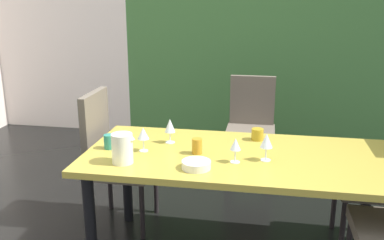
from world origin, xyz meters
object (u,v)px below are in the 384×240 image
object	(u,v)px
chair_head_far	(251,123)
cup_front	(257,134)
dining_table	(239,166)
wine_glass_near_window	(266,141)
serving_bowl_corner	(196,165)
cup_right	(109,142)
pitcher_center	(123,148)
chair_left_far	(112,154)
wine_glass_west	(235,145)
wine_glass_north	(170,126)
cup_east	(197,146)
wine_glass_south	(143,134)

from	to	relation	value
chair_head_far	cup_front	distance (m)	1.09
dining_table	cup_front	size ratio (longest dim) A/B	23.56
wine_glass_near_window	serving_bowl_corner	size ratio (longest dim) A/B	1.00
wine_glass_near_window	cup_right	bearing A→B (deg)	178.15
cup_front	pitcher_center	xyz separation A→B (m)	(-0.76, -0.55, 0.05)
dining_table	cup_right	world-z (taller)	cup_right
chair_left_far	cup_front	bearing A→B (deg)	89.68
chair_left_far	wine_glass_west	xyz separation A→B (m)	(0.93, -0.44, 0.28)
chair_left_far	wine_glass_north	bearing A→B (deg)	71.14
cup_east	cup_front	size ratio (longest dim) A/B	1.20
wine_glass_south	wine_glass_north	xyz separation A→B (m)	(0.13, 0.18, 0.00)
cup_east	pitcher_center	world-z (taller)	pitcher_center
dining_table	chair_left_far	xyz separation A→B (m)	(-0.95, 0.30, -0.10)
chair_left_far	wine_glass_south	distance (m)	0.57
cup_east	cup_front	distance (m)	0.49
wine_glass_south	pitcher_center	bearing A→B (deg)	-106.67
wine_glass_near_window	cup_front	distance (m)	0.38
cup_right	wine_glass_west	bearing A→B (deg)	-6.66
wine_glass_south	pitcher_center	distance (m)	0.22
wine_glass_near_window	cup_right	xyz separation A→B (m)	(-0.99, 0.03, -0.07)
wine_glass_north	pitcher_center	size ratio (longest dim) A/B	0.92
wine_glass_north	chair_left_far	bearing A→B (deg)	161.14
wine_glass_west	chair_head_far	bearing A→B (deg)	88.66
wine_glass_south	pitcher_center	size ratio (longest dim) A/B	0.86
chair_head_far	serving_bowl_corner	bearing A→B (deg)	81.45
cup_east	cup_right	size ratio (longest dim) A/B	1.06
chair_left_far	wine_glass_near_window	distance (m)	1.21
chair_head_far	pitcher_center	size ratio (longest dim) A/B	5.29
wine_glass_west	pitcher_center	world-z (taller)	pitcher_center
wine_glass_near_window	wine_glass_north	xyz separation A→B (m)	(-0.63, 0.21, -0.01)
cup_front	pitcher_center	size ratio (longest dim) A/B	0.45
serving_bowl_corner	cup_east	distance (m)	0.24
cup_right	cup_front	xyz separation A→B (m)	(0.93, 0.34, -0.01)
wine_glass_near_window	wine_glass_north	bearing A→B (deg)	161.50
chair_left_far	cup_right	bearing A→B (deg)	19.48
wine_glass_near_window	wine_glass_south	world-z (taller)	wine_glass_near_window
wine_glass_west	cup_right	bearing A→B (deg)	173.34
chair_head_far	serving_bowl_corner	world-z (taller)	chair_head_far
wine_glass_near_window	pitcher_center	bearing A→B (deg)	-167.33
wine_glass_south	cup_front	bearing A→B (deg)	26.06
pitcher_center	chair_head_far	bearing A→B (deg)	67.16
wine_glass_south	cup_right	bearing A→B (deg)	178.87
chair_head_far	chair_left_far	size ratio (longest dim) A/B	0.94
wine_glass_north	cup_front	bearing A→B (deg)	15.49
chair_head_far	wine_glass_south	xyz separation A→B (m)	(-0.62, -1.40, 0.31)
cup_front	wine_glass_south	bearing A→B (deg)	-153.94
cup_right	wine_glass_north	bearing A→B (deg)	26.55
chair_head_far	wine_glass_near_window	size ratio (longest dim) A/B	5.68
chair_left_far	wine_glass_west	bearing A→B (deg)	64.88
wine_glass_near_window	serving_bowl_corner	world-z (taller)	wine_glass_near_window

